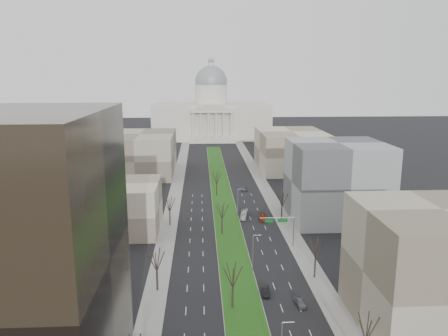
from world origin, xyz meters
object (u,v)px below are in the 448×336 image
object	(u,v)px
car_grey_near	(300,302)
car_grey_far	(244,189)
car_red	(263,218)
box_van	(244,215)
car_black	(266,291)

from	to	relation	value
car_grey_near	car_grey_far	xyz separation A→B (m)	(-2.23, 86.58, -0.07)
car_grey_near	car_red	size ratio (longest dim) A/B	0.72
car_grey_far	car_grey_near	bearing A→B (deg)	-85.04
box_van	car_grey_far	bearing A→B (deg)	93.61
car_grey_far	box_van	distance (m)	33.00
car_black	car_red	bearing A→B (deg)	88.30
car_red	car_grey_far	xyz separation A→B (m)	(-2.31, 35.55, -0.20)
box_van	car_red	bearing A→B (deg)	-15.74
car_grey_near	car_grey_far	size ratio (longest dim) A/B	0.91
car_grey_far	box_van	size ratio (longest dim) A/B	0.62
car_red	box_van	world-z (taller)	box_van
car_black	car_red	size ratio (longest dim) A/B	0.76
car_grey_near	car_grey_far	distance (m)	86.61
car_black	car_grey_far	size ratio (longest dim) A/B	0.97
car_grey_near	box_van	world-z (taller)	box_van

